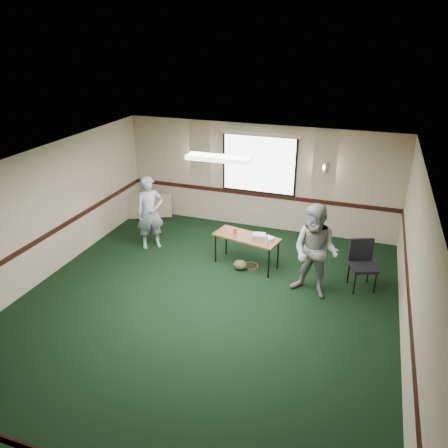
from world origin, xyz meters
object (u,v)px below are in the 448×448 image
(conference_chair, at_px, (362,260))
(person_left, at_px, (150,213))
(person_right, at_px, (315,252))
(folding_table, at_px, (247,238))
(projector, at_px, (259,236))

(conference_chair, relative_size, person_left, 0.57)
(person_left, bearing_deg, person_right, -51.42)
(folding_table, xyz_separation_m, conference_chair, (2.41, -0.04, -0.08))
(person_left, bearing_deg, projector, -42.44)
(conference_chair, relative_size, person_right, 0.53)
(folding_table, bearing_deg, projector, 15.35)
(folding_table, xyz_separation_m, person_right, (1.55, -0.68, 0.28))
(conference_chair, height_order, person_left, person_left)
(projector, xyz_separation_m, conference_chair, (2.14, -0.06, -0.17))
(conference_chair, bearing_deg, person_left, 156.65)
(conference_chair, distance_m, person_left, 4.82)
(projector, relative_size, person_right, 0.14)
(person_left, height_order, person_right, person_right)
(folding_table, distance_m, person_left, 2.41)
(projector, height_order, person_right, person_right)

